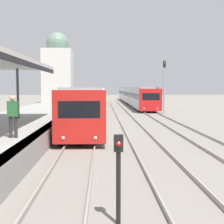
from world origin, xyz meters
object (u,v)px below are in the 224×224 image
Objects in this scene: person_on_platform at (13,114)px; signal_mast_far at (164,81)px; signal_post_near at (118,170)px; train_far at (132,95)px; train_near at (93,99)px.

signal_mast_far is at bearing 64.93° from person_on_platform.
person_on_platform is at bearing 123.67° from signal_post_near.
train_far reaches higher than person_on_platform.
signal_mast_far reaches higher than signal_post_near.
train_far is at bearing 93.70° from signal_mast_far.
signal_mast_far reaches higher than person_on_platform.
person_on_platform is 0.28× the size of signal_mast_far.
signal_post_near is (-5.13, -49.71, -0.43)m from train_far.
signal_mast_far is (10.38, 22.19, 1.71)m from person_on_platform.
signal_post_near is (1.42, -29.88, -0.43)m from train_near.
person_on_platform is 0.85× the size of signal_post_near.
signal_post_near is at bearing -56.33° from person_on_platform.
train_far is (6.56, 19.83, -0.01)m from train_near.
signal_mast_far is (1.41, -21.76, 1.99)m from train_far.
train_far is 7.34× the size of signal_mast_far.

